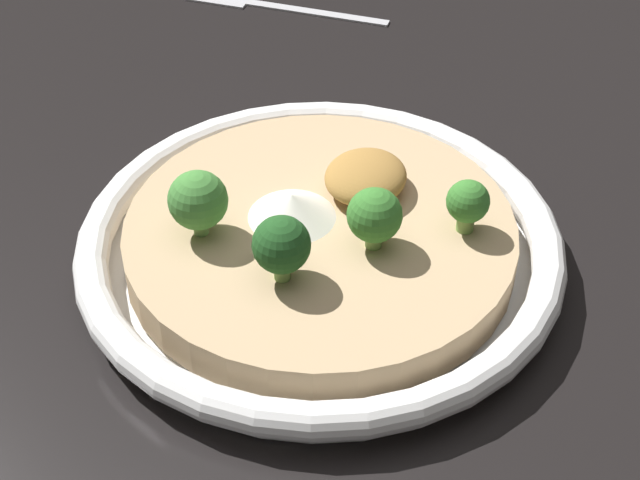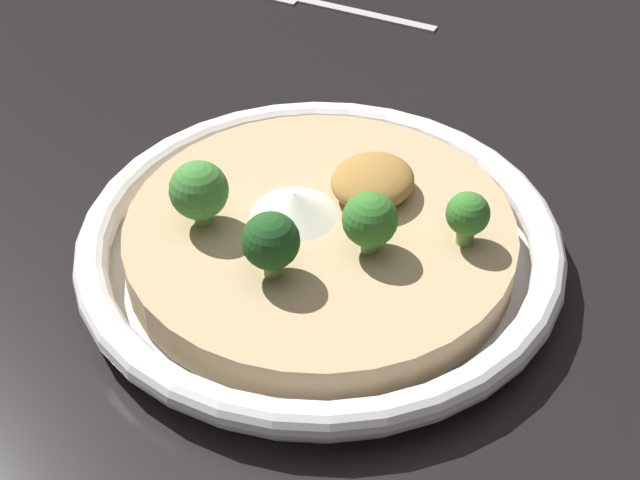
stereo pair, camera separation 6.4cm
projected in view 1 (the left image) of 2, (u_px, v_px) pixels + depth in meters
ground_plane at (320, 264)px, 0.66m from camera, size 6.00×6.00×0.00m
risotto_bowl at (320, 244)px, 0.64m from camera, size 0.32×0.32×0.03m
cheese_sprinkle at (289, 209)px, 0.63m from camera, size 0.06×0.06×0.02m
crispy_onion_garnish at (366, 177)px, 0.65m from camera, size 0.06×0.05×0.02m
broccoli_left at (283, 246)px, 0.58m from camera, size 0.04×0.04×0.04m
broccoli_back at (198, 201)px, 0.61m from camera, size 0.04×0.04×0.05m
broccoli_front at (375, 216)px, 0.60m from camera, size 0.03×0.03×0.04m
broccoli_front_right at (468, 203)px, 0.62m from camera, size 0.03×0.03×0.04m
fork_utensil at (264, 4)px, 0.93m from camera, size 0.04×0.20×0.00m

